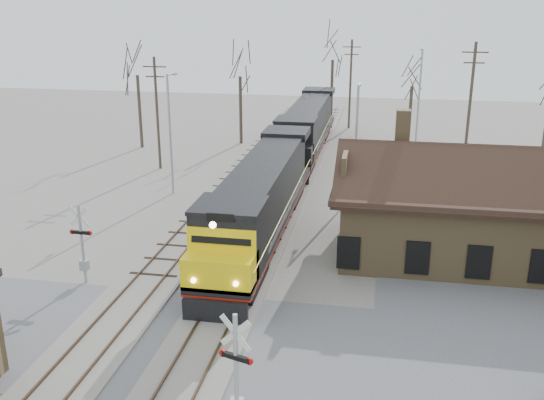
{
  "coord_description": "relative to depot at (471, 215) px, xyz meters",
  "views": [
    {
      "loc": [
        6.83,
        -21.23,
        13.77
      ],
      "look_at": [
        1.27,
        9.0,
        3.61
      ],
      "focal_mm": 40.0,
      "sensor_mm": 36.0,
      "label": 1
    }
  ],
  "objects": [
    {
      "name": "tree_b",
      "position": [
        -19.09,
        25.25,
        5.37
      ],
      "size": [
        4.46,
        4.46,
        10.91
      ],
      "color": "#382D23",
      "rests_on": "ground"
    },
    {
      "name": "streetlight_c",
      "position": [
        -2.06,
        21.99,
        3.04
      ],
      "size": [
        0.25,
        2.04,
        9.81
      ],
      "color": "#A5A8AD",
      "rests_on": "ground"
    },
    {
      "name": "depot",
      "position": [
        0.0,
        0.0,
        0.0
      ],
      "size": [
        15.2,
        9.31,
        7.9
      ],
      "color": "olive",
      "rests_on": "ground"
    },
    {
      "name": "tree_c",
      "position": [
        -10.84,
        34.3,
        6.42
      ],
      "size": [
        5.06,
        5.06,
        12.39
      ],
      "color": "#382D23",
      "rests_on": "ground"
    },
    {
      "name": "streetlight_a",
      "position": [
        -20.28,
        8.13,
        2.54
      ],
      "size": [
        0.25,
        2.04,
        8.82
      ],
      "color": "#A5A8AD",
      "rests_on": "ground"
    },
    {
      "name": "crossbuck_far",
      "position": [
        -19.66,
        -7.23,
        -0.44
      ],
      "size": [
        1.2,
        0.32,
        4.21
      ],
      "rotation": [
        0.0,
        0.0,
        3.12
      ],
      "color": "#A5A8AD",
      "rests_on": "ground"
    },
    {
      "name": "locomotive_trailing",
      "position": [
        -11.99,
        21.8,
        0.11
      ],
      "size": [
        3.22,
        21.54,
        4.53
      ],
      "color": "black",
      "rests_on": "ground"
    },
    {
      "name": "tree_d",
      "position": [
        -2.44,
        28.66,
        4.17
      ],
      "size": [
        3.77,
        3.77,
        9.25
      ],
      "color": "#382D23",
      "rests_on": "ground"
    },
    {
      "name": "utility_pole_c",
      "position": [
        1.61,
        16.68,
        3.2
      ],
      "size": [
        2.0,
        0.24,
        10.75
      ],
      "color": "#382D23",
      "rests_on": "ground"
    },
    {
      "name": "track_siding",
      "position": [
        -16.49,
        3.0,
        -2.34
      ],
      "size": [
        3.4,
        90.0,
        0.24
      ],
      "color": "gray",
      "rests_on": "ground"
    },
    {
      "name": "utility_pole_b",
      "position": [
        -8.85,
        34.94,
        2.68
      ],
      "size": [
        2.0,
        0.24,
        9.73
      ],
      "color": "#382D23",
      "rests_on": "ground"
    },
    {
      "name": "road",
      "position": [
        -11.99,
        -12.0,
        -2.39
      ],
      "size": [
        60.0,
        9.0,
        0.03
      ],
      "primitive_type": "cube",
      "color": "#5A5A5F",
      "rests_on": "ground"
    },
    {
      "name": "track_main",
      "position": [
        -11.99,
        3.0,
        -2.34
      ],
      "size": [
        3.4,
        90.0,
        0.24
      ],
      "color": "gray",
      "rests_on": "ground"
    },
    {
      "name": "ground",
      "position": [
        -11.99,
        -12.0,
        -2.41
      ],
      "size": [
        140.0,
        140.0,
        0.0
      ],
      "primitive_type": "plane",
      "color": "gray",
      "rests_on": "ground"
    },
    {
      "name": "locomotive_lead",
      "position": [
        -11.99,
        -0.02,
        0.11
      ],
      "size": [
        3.22,
        21.54,
        4.79
      ],
      "color": "black",
      "rests_on": "ground"
    },
    {
      "name": "utility_pole_a",
      "position": [
        -23.72,
        14.57,
        2.51
      ],
      "size": [
        2.0,
        0.24,
        9.4
      ],
      "color": "#382D23",
      "rests_on": "ground"
    },
    {
      "name": "tree_a",
      "position": [
        -28.28,
        21.75,
        5.75
      ],
      "size": [
        4.67,
        4.67,
        11.45
      ],
      "color": "#382D23",
      "rests_on": "ground"
    },
    {
      "name": "streetlight_b",
      "position": [
        -6.92,
        10.03,
        2.18
      ],
      "size": [
        0.25,
        2.04,
        8.12
      ],
      "color": "#A5A8AD",
      "rests_on": "ground"
    },
    {
      "name": "crossbuck_near",
      "position": [
        -9.35,
        -16.85,
        -0.36
      ],
      "size": [
        1.23,
        0.45,
        4.42
      ],
      "rotation": [
        0.0,
        0.0,
        -0.3
      ],
      "color": "#A5A8AD",
      "rests_on": "ground"
    }
  ]
}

